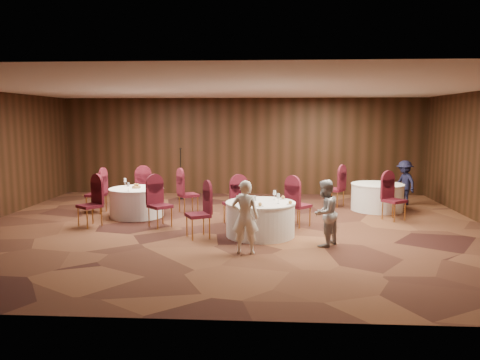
# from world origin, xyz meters

# --- Properties ---
(ground) EXTENTS (12.00, 12.00, 0.00)m
(ground) POSITION_xyz_m (0.00, 0.00, 0.00)
(ground) COLOR black
(ground) RESTS_ON ground
(room_shell) EXTENTS (12.00, 12.00, 12.00)m
(room_shell) POSITION_xyz_m (0.00, 0.00, 1.96)
(room_shell) COLOR silver
(room_shell) RESTS_ON ground
(table_main) EXTENTS (1.51, 1.51, 0.74)m
(table_main) POSITION_xyz_m (0.69, -0.67, 0.38)
(table_main) COLOR white
(table_main) RESTS_ON ground
(table_left) EXTENTS (1.40, 1.40, 0.74)m
(table_left) POSITION_xyz_m (-2.54, 1.16, 0.38)
(table_left) COLOR white
(table_left) RESTS_ON ground
(table_right) EXTENTS (1.43, 1.43, 0.74)m
(table_right) POSITION_xyz_m (3.87, 2.36, 0.38)
(table_right) COLOR white
(table_right) RESTS_ON ground
(chairs_main) EXTENTS (2.93, 2.07, 1.00)m
(chairs_main) POSITION_xyz_m (0.34, -0.05, 0.50)
(chairs_main) COLOR #430D1A
(chairs_main) RESTS_ON ground
(chairs_left) EXTENTS (3.12, 3.06, 1.00)m
(chairs_left) POSITION_xyz_m (-2.54, 1.13, 0.50)
(chairs_left) COLOR #430D1A
(chairs_left) RESTS_ON ground
(chairs_right) EXTENTS (1.95, 2.48, 1.00)m
(chairs_right) POSITION_xyz_m (3.39, 1.99, 0.50)
(chairs_right) COLOR #430D1A
(chairs_right) RESTS_ON ground
(tabletop_main) EXTENTS (1.16, 1.04, 0.22)m
(tabletop_main) POSITION_xyz_m (0.83, -0.78, 0.84)
(tabletop_main) COLOR silver
(tabletop_main) RESTS_ON table_main
(tabletop_left) EXTENTS (0.85, 0.88, 0.22)m
(tabletop_left) POSITION_xyz_m (-2.55, 1.15, 0.82)
(tabletop_left) COLOR silver
(tabletop_left) RESTS_ON table_left
(tabletop_right) EXTENTS (0.08, 0.08, 0.22)m
(tabletop_right) POSITION_xyz_m (4.09, 2.12, 0.90)
(tabletop_right) COLOR silver
(tabletop_right) RESTS_ON table_right
(mic_stand) EXTENTS (0.24, 0.24, 1.61)m
(mic_stand) POSITION_xyz_m (-1.89, 3.87, 0.47)
(mic_stand) COLOR black
(mic_stand) RESTS_ON ground
(woman_a) EXTENTS (0.53, 0.36, 1.39)m
(woman_a) POSITION_xyz_m (0.43, -2.04, 0.70)
(woman_a) COLOR white
(woman_a) RESTS_ON ground
(woman_b) EXTENTS (0.79, 0.82, 1.33)m
(woman_b) POSITION_xyz_m (1.98, -1.41, 0.67)
(woman_b) COLOR #9D9EA2
(woman_b) RESTS_ON ground
(man_c) EXTENTS (0.78, 0.97, 1.31)m
(man_c) POSITION_xyz_m (4.85, 3.25, 0.65)
(man_c) COLOR black
(man_c) RESTS_ON ground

